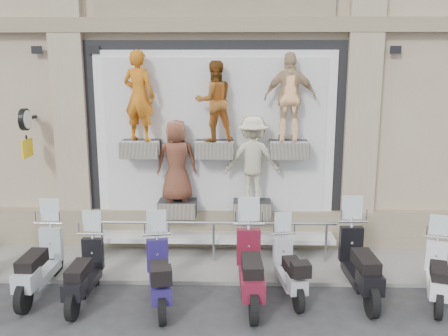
{
  "coord_description": "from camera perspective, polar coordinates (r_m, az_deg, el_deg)",
  "views": [
    {
      "loc": [
        0.45,
        -7.67,
        4.17
      ],
      "look_at": [
        0.22,
        1.9,
        2.07
      ],
      "focal_mm": 40.0,
      "sensor_mm": 36.0,
      "label": 1
    }
  ],
  "objects": [
    {
      "name": "ground",
      "position": [
        8.74,
        -1.79,
        -16.12
      ],
      "size": [
        90.0,
        90.0,
        0.0
      ],
      "primitive_type": "plane",
      "color": "#2D2D2F",
      "rests_on": "ground"
    },
    {
      "name": "sidewalk",
      "position": [
        10.62,
        -1.16,
        -10.52
      ],
      "size": [
        16.0,
        2.2,
        0.08
      ],
      "primitive_type": "cube",
      "color": "gray",
      "rests_on": "ground"
    },
    {
      "name": "shop_vitrine",
      "position": [
        10.56,
        -0.53,
        2.88
      ],
      "size": [
        5.6,
        0.85,
        4.3
      ],
      "color": "black",
      "rests_on": "ground"
    },
    {
      "name": "guard_rail",
      "position": [
        10.36,
        -1.2,
        -8.57
      ],
      "size": [
        5.06,
        0.1,
        0.93
      ],
      "primitive_type": null,
      "color": "#9EA0A5",
      "rests_on": "ground"
    },
    {
      "name": "clock_sign_bracket",
      "position": [
        11.12,
        -21.72,
        4.43
      ],
      "size": [
        0.1,
        0.8,
        1.02
      ],
      "color": "black",
      "rests_on": "ground"
    },
    {
      "name": "scooter_c",
      "position": [
        9.61,
        -20.45,
        -8.95
      ],
      "size": [
        0.61,
        1.98,
        1.6
      ],
      "primitive_type": null,
      "rotation": [
        0.0,
        0.0,
        -0.02
      ],
      "color": "#9FA6AC",
      "rests_on": "ground"
    },
    {
      "name": "scooter_d",
      "position": [
        9.11,
        -15.78,
        -10.24
      ],
      "size": [
        0.56,
        1.82,
        1.47
      ],
      "primitive_type": null,
      "rotation": [
        0.0,
        0.0,
        -0.01
      ],
      "color": "black",
      "rests_on": "ground"
    },
    {
      "name": "scooter_e",
      "position": [
        8.73,
        -7.45,
        -10.74
      ],
      "size": [
        0.91,
        1.94,
        1.52
      ],
      "primitive_type": null,
      "rotation": [
        0.0,
        0.0,
        0.2
      ],
      "color": "navy",
      "rests_on": "ground"
    },
    {
      "name": "scooter_f",
      "position": [
        8.73,
        3.08,
        -9.97
      ],
      "size": [
        0.69,
        2.12,
        1.71
      ],
      "primitive_type": null,
      "rotation": [
        0.0,
        0.0,
        0.04
      ],
      "color": "maroon",
      "rests_on": "ground"
    },
    {
      "name": "scooter_g",
      "position": [
        9.07,
        7.53,
        -10.27
      ],
      "size": [
        0.75,
        1.76,
        1.39
      ],
      "primitive_type": null,
      "rotation": [
        0.0,
        0.0,
        0.15
      ],
      "color": "#A4A5AB",
      "rests_on": "ground"
    },
    {
      "name": "scooter_h",
      "position": [
        9.24,
        15.36,
        -9.22
      ],
      "size": [
        0.69,
        2.09,
        1.68
      ],
      "primitive_type": null,
      "rotation": [
        0.0,
        0.0,
        0.04
      ],
      "color": "black",
      "rests_on": "ground"
    },
    {
      "name": "scooter_i",
      "position": [
        9.52,
        23.31,
        -10.0
      ],
      "size": [
        1.01,
        1.81,
        1.42
      ],
      "primitive_type": null,
      "rotation": [
        0.0,
        0.0,
        -0.31
      ],
      "color": "silver",
      "rests_on": "ground"
    }
  ]
}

